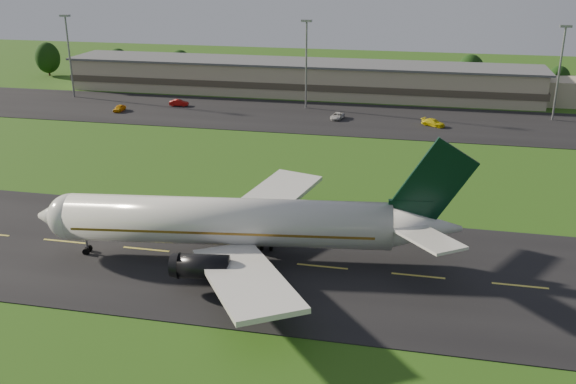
% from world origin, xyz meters
% --- Properties ---
extents(ground, '(360.00, 360.00, 0.00)m').
position_xyz_m(ground, '(0.00, 0.00, 0.00)').
color(ground, '#264E13').
rests_on(ground, ground).
extents(taxiway, '(220.00, 30.00, 0.10)m').
position_xyz_m(taxiway, '(0.00, 0.00, 0.05)').
color(taxiway, black).
rests_on(taxiway, ground).
extents(apron, '(260.00, 30.00, 0.10)m').
position_xyz_m(apron, '(0.00, 72.00, 0.05)').
color(apron, black).
rests_on(apron, ground).
extents(airliner, '(51.15, 41.81, 15.57)m').
position_xyz_m(airliner, '(11.59, 0.11, 4.66)').
color(airliner, silver).
rests_on(airliner, ground).
extents(terminal, '(145.00, 16.00, 8.40)m').
position_xyz_m(terminal, '(6.40, 96.18, 3.99)').
color(terminal, tan).
rests_on(terminal, ground).
extents(light_mast_west, '(2.40, 1.20, 20.35)m').
position_xyz_m(light_mast_west, '(-55.00, 80.00, 12.74)').
color(light_mast_west, gray).
rests_on(light_mast_west, ground).
extents(light_mast_centre, '(2.40, 1.20, 20.35)m').
position_xyz_m(light_mast_centre, '(5.00, 80.00, 12.74)').
color(light_mast_centre, gray).
rests_on(light_mast_centre, ground).
extents(light_mast_east, '(2.40, 1.20, 20.35)m').
position_xyz_m(light_mast_east, '(60.00, 80.00, 12.74)').
color(light_mast_east, gray).
rests_on(light_mast_east, ground).
extents(tree_line, '(200.56, 8.66, 9.86)m').
position_xyz_m(tree_line, '(29.73, 106.82, 5.00)').
color(tree_line, black).
rests_on(tree_line, ground).
extents(service_vehicle_a, '(1.85, 4.31, 1.45)m').
position_xyz_m(service_vehicle_a, '(-36.50, 67.64, 0.83)').
color(service_vehicle_a, orange).
rests_on(service_vehicle_a, apron).
extents(service_vehicle_b, '(4.68, 2.20, 1.48)m').
position_xyz_m(service_vehicle_b, '(-25.07, 75.71, 0.84)').
color(service_vehicle_b, '#A60D0B').
rests_on(service_vehicle_b, apron).
extents(service_vehicle_c, '(2.99, 5.17, 1.35)m').
position_xyz_m(service_vehicle_c, '(13.78, 70.88, 0.78)').
color(service_vehicle_c, silver).
rests_on(service_vehicle_c, apron).
extents(service_vehicle_d, '(5.48, 4.34, 1.49)m').
position_xyz_m(service_vehicle_d, '(34.47, 68.97, 0.84)').
color(service_vehicle_d, yellow).
rests_on(service_vehicle_d, apron).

